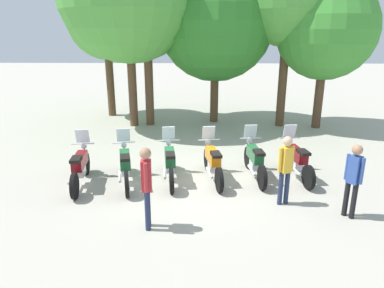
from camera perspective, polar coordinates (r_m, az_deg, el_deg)
ground_plane at (r=9.57m, az=-0.09°, el=-6.05°), size 80.00×80.00×0.00m
motorcycle_0 at (r=9.61m, az=-17.85°, el=-3.52°), size 0.62×2.18×1.37m
motorcycle_1 at (r=9.42m, az=-10.89°, el=-3.38°), size 0.75×2.15×1.37m
motorcycle_2 at (r=9.46m, az=-3.66°, el=-2.99°), size 0.62×2.18×1.37m
motorcycle_3 at (r=9.51m, az=3.39°, el=-2.88°), size 0.66×2.17×1.37m
motorcycle_4 at (r=9.79m, az=10.20°, el=-2.52°), size 0.62×2.19×1.37m
motorcycle_5 at (r=10.08m, az=16.71°, el=-2.41°), size 0.62×2.18×1.37m
person_0 at (r=8.15m, az=24.94°, el=-4.75°), size 0.32×0.36×1.66m
person_1 at (r=7.01m, az=-7.46°, el=-6.20°), size 0.25×0.41×1.75m
person_2 at (r=8.25m, az=15.09°, el=-3.41°), size 0.40×0.28×1.66m
tree_0 at (r=17.31m, az=-13.92°, el=18.96°), size 3.51×3.51×6.18m
tree_2 at (r=15.15m, az=-7.55°, el=22.12°), size 3.53×3.53×6.87m
tree_3 at (r=15.59m, az=3.91°, el=19.28°), size 4.96×4.96×6.79m
tree_5 at (r=15.44m, az=21.13°, el=17.03°), size 3.95×3.95×5.98m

